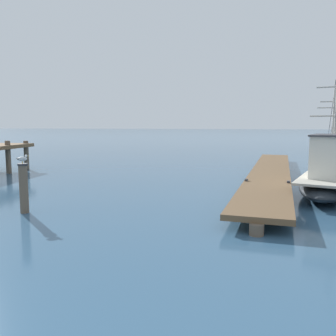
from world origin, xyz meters
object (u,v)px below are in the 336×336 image
fishing_boat_1 (331,176)px  fishing_boat_2 (336,166)px  perched_seagull (22,159)px  mooring_piling (24,187)px

fishing_boat_1 → fishing_boat_2: (1.20, 5.30, -0.20)m
fishing_boat_1 → fishing_boat_2: size_ratio=1.21×
fishing_boat_2 → perched_seagull: size_ratio=22.04×
fishing_boat_1 → perched_seagull: fishing_boat_1 is taller
fishing_boat_2 → perched_seagull: fishing_boat_2 is taller
fishing_boat_2 → perched_seagull: (-10.95, -10.87, 1.16)m
perched_seagull → fishing_boat_2: bearing=44.8°
mooring_piling → perched_seagull: perched_seagull is taller
mooring_piling → fishing_boat_1: bearing=29.7°
fishing_boat_2 → mooring_piling: (-10.94, -10.87, 0.29)m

